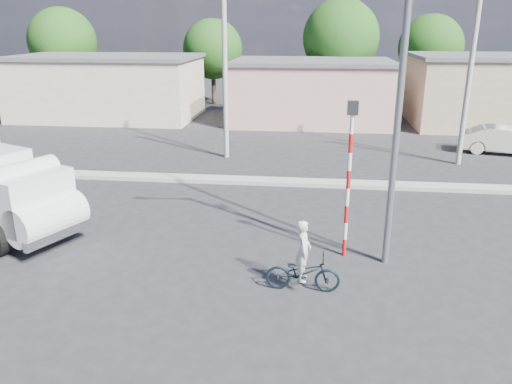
# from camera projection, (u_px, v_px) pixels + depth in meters

# --- Properties ---
(ground_plane) EXTENTS (120.00, 120.00, 0.00)m
(ground_plane) POSITION_uv_depth(u_px,v_px,m) (223.00, 274.00, 13.09)
(ground_plane) COLOR #272729
(ground_plane) RESTS_ON ground
(median) EXTENTS (40.00, 0.80, 0.16)m
(median) POSITION_uv_depth(u_px,v_px,m) (258.00, 181.00, 20.59)
(median) COLOR #99968E
(median) RESTS_ON ground
(bicycle) EXTENTS (1.82, 0.65, 0.95)m
(bicycle) POSITION_uv_depth(u_px,v_px,m) (303.00, 273.00, 12.15)
(bicycle) COLOR black
(bicycle) RESTS_ON ground
(cyclist) EXTENTS (0.37, 0.56, 1.54)m
(cyclist) POSITION_uv_depth(u_px,v_px,m) (303.00, 262.00, 12.05)
(cyclist) COLOR silver
(cyclist) RESTS_ON ground
(car_cream) EXTENTS (4.41, 2.26, 1.38)m
(car_cream) POSITION_uv_depth(u_px,v_px,m) (504.00, 140.00, 25.06)
(car_cream) COLOR beige
(car_cream) RESTS_ON ground
(traffic_pole) EXTENTS (0.28, 0.18, 4.36)m
(traffic_pole) POSITION_uv_depth(u_px,v_px,m) (349.00, 167.00, 13.32)
(traffic_pole) COLOR red
(traffic_pole) RESTS_ON ground
(streetlight) EXTENTS (2.34, 0.22, 9.00)m
(streetlight) POSITION_uv_depth(u_px,v_px,m) (395.00, 78.00, 12.18)
(streetlight) COLOR slate
(streetlight) RESTS_ON ground
(building_row) EXTENTS (37.80, 7.30, 4.44)m
(building_row) POSITION_uv_depth(u_px,v_px,m) (298.00, 89.00, 32.99)
(building_row) COLOR beige
(building_row) RESTS_ON ground
(tree_row) EXTENTS (51.24, 7.43, 8.42)m
(tree_row) POSITION_uv_depth(u_px,v_px,m) (387.00, 42.00, 37.54)
(tree_row) COLOR #38281E
(tree_row) RESTS_ON ground
(utility_poles) EXTENTS (35.40, 0.24, 8.00)m
(utility_poles) POSITION_uv_depth(u_px,v_px,m) (338.00, 74.00, 22.72)
(utility_poles) COLOR #99968E
(utility_poles) RESTS_ON ground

